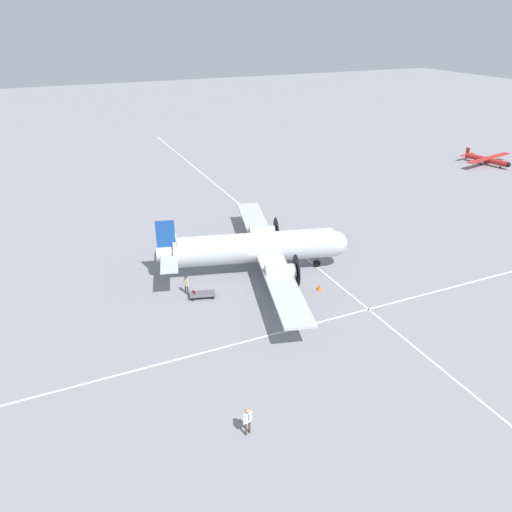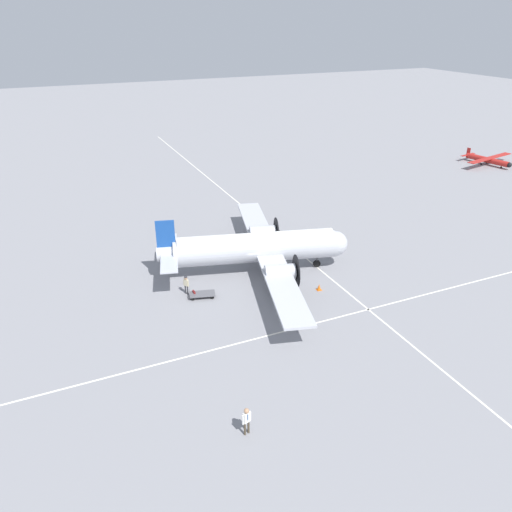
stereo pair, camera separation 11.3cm
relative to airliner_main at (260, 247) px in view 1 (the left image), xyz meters
The scene contains 10 objects.
ground_plane 2.49m from the airliner_main, 104.90° to the right, with size 300.00×300.00×0.00m, color gray.
apron_line_eastwest 5.79m from the airliner_main, 91.13° to the left, with size 120.00×0.16×0.01m.
apron_line_northsouth 10.00m from the airliner_main, ahead, with size 0.16×120.00×0.01m.
airliner_main is the anchor object (origin of this frame).
crew_foreground 20.10m from the airliner_main, 26.65° to the right, with size 0.31×0.61×1.85m.
passenger_boarding 7.72m from the airliner_main, 80.55° to the right, with size 0.48×0.39×1.67m.
suitcase_near_door 7.61m from the airliner_main, 75.01° to the right, with size 0.46×0.15×0.52m.
baggage_cart 7.20m from the airliner_main, 70.47° to the right, with size 1.69×2.39×0.56m.
light_aircraft_distant 51.62m from the airliner_main, 110.97° to the left, with size 7.97×10.56×2.03m.
traffic_cone 6.56m from the airliner_main, 31.24° to the left, with size 0.42×0.42×0.56m.
Camera 1 is at (37.55, -16.84, 21.54)m, focal length 35.00 mm.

